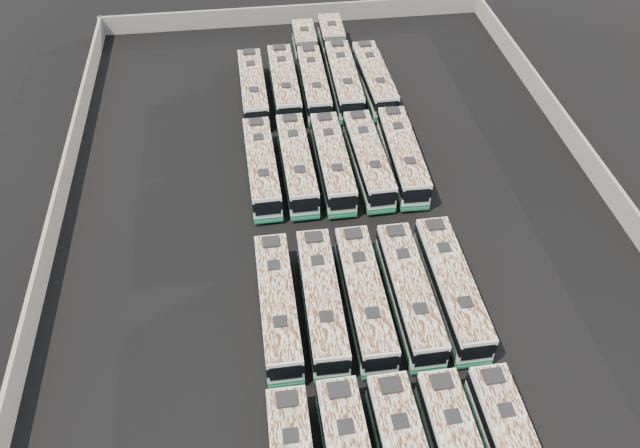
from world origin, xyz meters
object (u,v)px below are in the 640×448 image
Objects in this scene: bus_midfront_far_left at (278,305)px; bus_midfront_far_right at (451,287)px; bus_midback_far_left at (262,167)px; bus_midfront_center at (364,297)px; bus_midback_center at (332,162)px; bus_midfront_left at (322,300)px; bus_back_center at (311,69)px; bus_back_left at (284,84)px; bus_midback_right at (368,159)px; bus_back_right at (339,64)px; bus_midfront_right at (409,293)px; bus_back_far_left at (253,88)px; bus_midback_left at (297,164)px; bus_back_far_right at (374,79)px; bus_midback_far_right at (402,155)px.

bus_midfront_far_left is 0.98× the size of bus_midfront_far_right.
bus_midfront_center is at bearing -69.41° from bus_midback_far_left.
bus_midback_center is (0.01, 14.78, -0.01)m from bus_midfront_center.
bus_midfront_left is 14.96m from bus_midback_center.
bus_back_left is at bearing -136.90° from bus_back_center.
bus_back_right is (0.00, 15.80, 0.05)m from bus_midback_right.
bus_midfront_center is at bearing -1.26° from bus_midfront_far_left.
bus_midback_right is 15.78m from bus_back_center.
bus_midfront_right is 28.86m from bus_back_far_left.
bus_midfront_center is at bearing -78.22° from bus_back_far_left.
bus_back_far_left is (-9.11, 12.53, -0.00)m from bus_midback_right.
bus_midfront_left reaches higher than bus_midback_far_left.
bus_midfront_far_right reaches higher than bus_midfront_left.
bus_midback_left is (-0.10, 14.85, 0.02)m from bus_midfront_left.
bus_midfront_left reaches higher than bus_midback_right.
bus_midback_left is 1.01× the size of bus_midback_center.
bus_midback_center is at bearing -100.11° from bus_back_right.
bus_midback_left is 3.04m from bus_midback_center.
bus_midback_center is at bearing 79.40° from bus_midfront_left.
bus_back_far_right is (12.11, 0.01, 0.01)m from bus_back_far_left.
bus_midfront_center is 1.00× the size of bus_midfront_right.
bus_midback_center reaches higher than bus_midback_far_left.
bus_midback_far_left is 0.99× the size of bus_back_far_right.
bus_midback_right is (3.10, 14.78, -0.02)m from bus_midfront_center.
bus_back_right is at bearing 26.60° from bus_back_left.
bus_midback_far_right is 1.01× the size of bus_back_far_right.
bus_midfront_far_right is 27.27m from bus_back_far_right.
bus_midfront_left is 0.98× the size of bus_midfront_far_right.
bus_midfront_far_left is 0.99× the size of bus_midfront_center.
bus_back_center is 3.07m from bus_back_right.
bus_midback_left is 0.99× the size of bus_back_left.
bus_midfront_far_right is 29.83m from bus_back_far_left.
bus_midback_center is at bearing 89.83° from bus_midfront_center.
bus_midback_left is (2.96, 0.03, 0.03)m from bus_midback_far_left.
bus_midback_far_left is 12.99m from bus_back_left.
bus_midback_right is at bearing -177.25° from bus_midback_far_right.
bus_back_far_right reaches higher than bus_midfront_left.
bus_midfront_left is 1.00× the size of bus_midfront_right.
bus_back_left is at bearing 83.44° from bus_midfront_far_left.
bus_midfront_right is 15.18m from bus_midback_center.
bus_midback_right is 12.89m from bus_back_far_right.
bus_midfront_far_right reaches higher than bus_midfront_right.
bus_midfront_far_left is at bearing -96.32° from bus_back_left.
bus_midfront_center is 16.09m from bus_midback_far_left.
bus_midback_left is 15.61m from bus_back_center.
bus_back_far_right reaches higher than bus_midback_right.
bus_midback_left reaches higher than bus_midfront_far_left.
bus_midfront_far_right is 30.68m from bus_back_right.
bus_back_far_left is (-9.12, 27.38, -0.01)m from bus_midfront_right.
bus_back_left is (-6.01, 12.77, 0.04)m from bus_midback_right.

